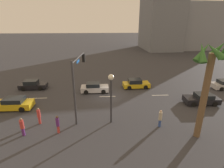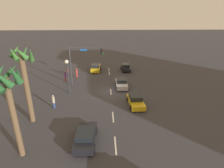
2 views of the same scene
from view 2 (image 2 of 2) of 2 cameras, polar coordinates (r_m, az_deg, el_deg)
The scene contains 19 objects.
ground_plane at distance 28.09m, azimuth -0.37°, elevation -2.31°, with size 220.00×220.00×0.00m, color #333338.
lane_stripe_1 at distance 17.53m, azimuth 1.10°, elevation -18.72°, with size 2.47×0.14×0.01m, color silver.
lane_stripe_2 at distance 21.48m, azimuth 0.33°, elevation -10.32°, with size 2.31×0.14×0.01m, color silver.
lane_stripe_3 at distance 27.96m, azimuth -0.36°, elevation -2.41°, with size 2.17×0.14×0.01m, color silver.
lane_stripe_4 at distance 36.64m, azimuth -0.87°, elevation 3.46°, with size 2.36×0.14×0.01m, color silver.
lane_stripe_5 at distance 39.08m, azimuth -0.97°, elevation 4.62°, with size 2.45×0.14×0.01m, color silver.
car_0 at distance 29.49m, azimuth 2.93°, elevation 0.19°, with size 3.92×1.89×1.38m.
car_2 at distance 38.30m, azimuth -5.15°, elevation 5.18°, with size 4.61×1.98×1.39m.
car_3 at distance 17.68m, azimuth -8.29°, elevation -16.05°, with size 4.18×2.03×1.31m.
car_4 at distance 38.43m, azimuth 4.33°, elevation 5.22°, with size 3.96×1.86×1.35m.
car_5 at distance 24.00m, azimuth 7.44°, elevation -5.21°, with size 4.08×2.01×1.36m.
traffic_signal at distance 29.77m, azimuth -9.72°, elevation 7.72°, with size 0.83×5.49×6.47m.
streetlamp at distance 27.09m, azimuth -13.91°, elevation 4.42°, with size 0.56×0.56×5.13m.
pedestrian_0 at distance 32.85m, azimuth -14.51°, elevation 2.35°, with size 0.35×0.35×1.79m.
pedestrian_1 at distance 35.76m, azimuth -13.87°, elevation 3.95°, with size 0.41×0.41×1.79m.
pedestrian_2 at distance 34.62m, azimuth -11.09°, elevation 3.59°, with size 0.41×0.41×1.77m.
pedestrian_3 at distance 24.05m, azimuth -17.94°, elevation -5.19°, with size 0.38×0.38×1.80m.
palm_tree_0 at distance 20.37m, azimuth -25.84°, elevation 3.48°, with size 2.37×2.56×8.50m.
palm_tree_1 at distance 15.33m, azimuth -30.02°, elevation -1.56°, with size 2.66×2.62×8.11m.
Camera 2 is at (-25.70, 0.86, 11.31)m, focal length 29.01 mm.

